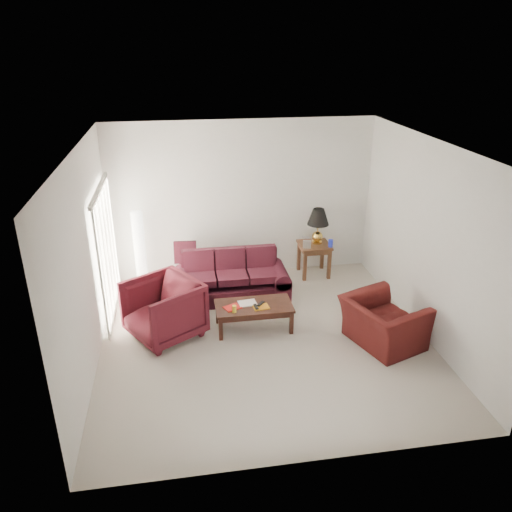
{
  "coord_description": "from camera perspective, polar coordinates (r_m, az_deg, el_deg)",
  "views": [
    {
      "loc": [
        -1.2,
        -6.51,
        4.32
      ],
      "look_at": [
        0.0,
        0.85,
        1.05
      ],
      "focal_mm": 35.0,
      "sensor_mm": 36.0,
      "label": 1
    }
  ],
  "objects": [
    {
      "name": "blinds",
      "position": [
        8.54,
        -16.74,
        0.33
      ],
      "size": [
        0.1,
        2.0,
        2.16
      ],
      "primitive_type": "cube",
      "color": "silver",
      "rests_on": "ground"
    },
    {
      "name": "remote_a",
      "position": [
        7.85,
        -0.0,
        -5.8
      ],
      "size": [
        0.06,
        0.16,
        0.02
      ],
      "primitive_type": "cube",
      "rotation": [
        0.0,
        0.0,
        0.09
      ],
      "color": "black",
      "rests_on": "coffee_table"
    },
    {
      "name": "remote_b",
      "position": [
        7.94,
        0.54,
        -5.46
      ],
      "size": [
        0.14,
        0.16,
        0.02
      ],
      "primitive_type": "cube",
      "rotation": [
        0.0,
        0.0,
        -0.69
      ],
      "color": "black",
      "rests_on": "coffee_table"
    },
    {
      "name": "magazine_white",
      "position": [
        7.99,
        -1.0,
        -5.4
      ],
      "size": [
        0.3,
        0.24,
        0.02
      ],
      "primitive_type": "cube",
      "rotation": [
        0.0,
        0.0,
        0.11
      ],
      "color": "white",
      "rests_on": "coffee_table"
    },
    {
      "name": "picture_frame",
      "position": [
        9.82,
        5.67,
        2.13
      ],
      "size": [
        0.17,
        0.2,
        0.06
      ],
      "primitive_type": "cube",
      "rotation": [
        1.36,
        0.0,
        -0.18
      ],
      "color": "#B5B5BA",
      "rests_on": "end_table"
    },
    {
      "name": "sofa",
      "position": [
        8.89,
        -2.82,
        -2.4
      ],
      "size": [
        2.1,
        1.05,
        0.83
      ],
      "primitive_type": null,
      "rotation": [
        0.0,
        0.0,
        0.09
      ],
      "color": "black",
      "rests_on": "ground"
    },
    {
      "name": "yellow_glass",
      "position": [
        7.74,
        -2.5,
        -6.07
      ],
      "size": [
        0.08,
        0.08,
        0.11
      ],
      "primitive_type": "cylinder",
      "rotation": [
        0.0,
        0.0,
        -0.21
      ],
      "color": "yellow",
      "rests_on": "coffee_table"
    },
    {
      "name": "throw_pillow",
      "position": [
        9.34,
        -8.09,
        0.44
      ],
      "size": [
        0.43,
        0.24,
        0.43
      ],
      "primitive_type": "cube",
      "rotation": [
        -0.21,
        0.0,
        -0.09
      ],
      "color": "black",
      "rests_on": "sofa"
    },
    {
      "name": "table_lamp",
      "position": [
        9.68,
        7.08,
        3.41
      ],
      "size": [
        0.51,
        0.51,
        0.7
      ],
      "primitive_type": null,
      "rotation": [
        0.0,
        0.0,
        -0.24
      ],
      "color": "gold",
      "rests_on": "end_table"
    },
    {
      "name": "armchair_left",
      "position": [
        7.88,
        -10.52,
        -6.03
      ],
      "size": [
        1.4,
        1.39,
        0.94
      ],
      "primitive_type": "imported",
      "rotation": [
        0.0,
        0.0,
        -1.01
      ],
      "color": "#49111A",
      "rests_on": "ground"
    },
    {
      "name": "floor",
      "position": [
        7.9,
        1.0,
        -9.46
      ],
      "size": [
        5.0,
        5.0,
        0.0
      ],
      "primitive_type": "plane",
      "color": "beige",
      "rests_on": "ground"
    },
    {
      "name": "floor_lamp",
      "position": [
        9.45,
        -13.15,
        0.76
      ],
      "size": [
        0.3,
        0.3,
        1.48
      ],
      "primitive_type": null,
      "rotation": [
        0.0,
        0.0,
        -0.32
      ],
      "color": "white",
      "rests_on": "ground"
    },
    {
      "name": "clock",
      "position": [
        9.52,
        5.84,
        1.34
      ],
      "size": [
        0.16,
        0.1,
        0.15
      ],
      "primitive_type": "cube",
      "rotation": [
        0.0,
        0.0,
        -0.34
      ],
      "color": "#BBBCC0",
      "rests_on": "end_table"
    },
    {
      "name": "end_table",
      "position": [
        9.87,
        6.62,
        -0.36
      ],
      "size": [
        0.62,
        0.62,
        0.65
      ],
      "primitive_type": null,
      "rotation": [
        0.0,
        0.0,
        0.04
      ],
      "color": "#58251E",
      "rests_on": "ground"
    },
    {
      "name": "magazine_orange",
      "position": [
        7.88,
        0.57,
        -5.85
      ],
      "size": [
        0.27,
        0.21,
        0.01
      ],
      "primitive_type": "cube",
      "rotation": [
        0.0,
        0.0,
        0.12
      ],
      "color": "orange",
      "rests_on": "coffee_table"
    },
    {
      "name": "coffee_table",
      "position": [
        8.06,
        -0.25,
        -6.93
      ],
      "size": [
        1.36,
        1.01,
        0.43
      ],
      "primitive_type": null,
      "rotation": [
        0.0,
        0.0,
        -0.37
      ],
      "color": "black",
      "rests_on": "ground"
    },
    {
      "name": "armchair_right",
      "position": [
        7.86,
        14.32,
        -7.39
      ],
      "size": [
        1.29,
        1.37,
        0.72
      ],
      "primitive_type": "imported",
      "rotation": [
        0.0,
        0.0,
        1.92
      ],
      "color": "#3B0E0D",
      "rests_on": "ground"
    },
    {
      "name": "magazine_red",
      "position": [
        7.88,
        -2.7,
        -5.89
      ],
      "size": [
        0.31,
        0.28,
        0.01
      ],
      "primitive_type": "cube",
      "rotation": [
        0.0,
        0.0,
        0.42
      ],
      "color": "#B41712",
      "rests_on": "coffee_table"
    },
    {
      "name": "blue_canister",
      "position": [
        9.63,
        8.52,
        1.45
      ],
      "size": [
        0.1,
        0.1,
        0.14
      ],
      "primitive_type": "cylinder",
      "rotation": [
        0.0,
        0.0,
        -0.08
      ],
      "color": "#1C29B6",
      "rests_on": "end_table"
    }
  ]
}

